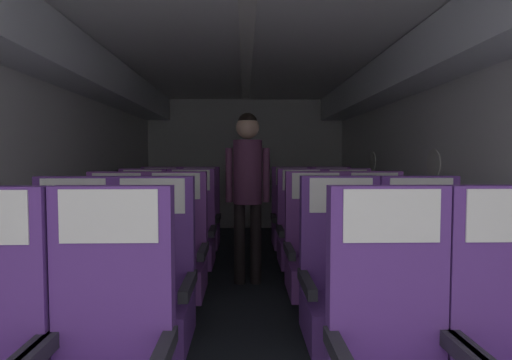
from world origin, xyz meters
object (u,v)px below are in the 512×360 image
seat_d_right_aisle (350,237)px  seat_e_right_window (292,224)px  seat_e_right_aisle (333,223)px  seat_c_left_aisle (175,259)px  seat_e_left_aisle (199,224)px  seat_c_left_window (114,260)px  seat_d_left_aisle (190,238)px  seat_b_left_window (69,297)px  seat_d_right_window (302,237)px  flight_attendant (248,178)px  seat_c_right_aisle (377,258)px  seat_e_left_window (159,224)px  seat_b_right_aisle (426,294)px  seat_d_left_window (141,238)px  seat_b_right_window (344,293)px  seat_c_right_window (317,258)px  seat_b_left_aisle (150,296)px

seat_d_right_aisle → seat_e_right_window: (-0.46, 0.81, 0.00)m
seat_e_right_aisle → seat_e_right_window: 0.47m
seat_e_right_aisle → seat_e_right_window: same height
seat_c_left_aisle → seat_e_left_aisle: same height
seat_e_right_aisle → seat_c_left_window: bearing=-140.1°
seat_d_left_aisle → seat_b_left_window: bearing=-105.0°
seat_d_right_window → seat_e_right_window: same height
seat_e_right_window → flight_attendant: size_ratio=0.68×
seat_c_left_window → seat_c_right_aisle: 1.97m
seat_d_right_aisle → seat_e_right_aisle: (0.01, 0.81, 0.00)m
seat_d_right_window → seat_e_left_window: size_ratio=1.00×
seat_b_right_aisle → seat_c_left_aisle: 1.74m
seat_d_left_aisle → seat_e_left_window: 0.93m
seat_b_left_window → seat_d_left_window: 1.64m
seat_c_left_window → seat_c_left_aisle: 0.45m
seat_d_right_aisle → seat_e_left_aisle: 1.73m
seat_b_right_window → seat_d_right_window: 1.64m
seat_c_left_aisle → seat_e_right_aisle: 2.26m
flight_attendant → seat_c_right_aisle: bearing=-47.8°
seat_b_left_window → seat_d_left_aisle: same height
seat_c_right_window → seat_d_right_window: (0.00, 0.83, 0.00)m
seat_b_left_window → seat_e_left_aisle: same height
seat_d_left_window → seat_d_left_aisle: 0.46m
seat_e_right_window → flight_attendant: (-0.52, -0.69, 0.56)m
seat_c_right_aisle → seat_d_left_aisle: 1.74m
seat_d_right_window → seat_c_right_window: bearing=-90.3°
seat_c_right_window → seat_c_right_aisle: bearing=0.8°
seat_c_right_window → seat_d_right_aisle: size_ratio=1.00×
seat_b_left_aisle → seat_b_right_aisle: 1.53m
seat_d_left_aisle → seat_d_right_aisle: 1.53m
seat_b_right_aisle → seat_e_right_window: same height
seat_b_left_window → seat_d_right_aisle: 2.58m
seat_e_left_aisle → flight_attendant: 1.05m
seat_b_left_window → seat_b_left_aisle: same height
seat_d_left_aisle → seat_c_right_window: bearing=-38.4°
seat_c_right_aisle → seat_e_left_window: 2.58m
seat_e_right_aisle → seat_d_right_window: bearing=-119.6°
seat_c_left_window → seat_d_right_window: 1.73m
seat_b_left_aisle → seat_c_left_window: bearing=118.9°
seat_c_left_aisle → seat_b_left_window: bearing=-118.4°
seat_d_right_window → seat_e_left_window: 1.73m
seat_b_right_window → seat_c_left_window: bearing=152.4°
seat_c_left_window → seat_d_right_window: bearing=29.0°
seat_b_left_aisle → seat_d_left_window: (-0.46, 1.64, 0.00)m
seat_c_right_aisle → seat_e_right_window: 1.70m
seat_e_left_aisle → seat_e_right_aisle: size_ratio=1.00×
seat_c_left_window → seat_e_right_window: (1.52, 1.65, 0.00)m
seat_d_right_window → seat_e_left_aisle: bearing=142.8°
seat_b_right_aisle → seat_c_left_window: 2.14m
seat_b_right_aisle → seat_e_right_window: size_ratio=1.00×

